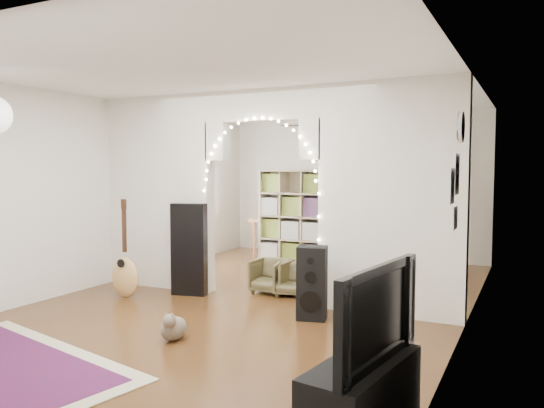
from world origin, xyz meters
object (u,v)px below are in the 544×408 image
at_px(floor_speaker, 312,283).
at_px(dining_chair_right, 272,276).
at_px(dining_table, 287,223).
at_px(media_console, 362,400).
at_px(acoustic_guitar, 125,261).
at_px(bookcase, 305,217).
at_px(dining_chair_left, 293,279).

height_order(floor_speaker, dining_chair_right, floor_speaker).
distance_m(floor_speaker, dining_table, 3.87).
relative_size(media_console, dining_table, 0.80).
height_order(media_console, dining_table, dining_table).
xyz_separation_m(acoustic_guitar, media_console, (3.87, -2.16, -0.23)).
height_order(acoustic_guitar, bookcase, bookcase).
bearing_deg(media_console, dining_chair_right, 133.54).
bearing_deg(dining_chair_left, dining_table, 102.41).
relative_size(acoustic_guitar, bookcase, 0.66).
height_order(media_console, dining_chair_left, media_console).
bearing_deg(dining_chair_right, bookcase, 101.11).
height_order(acoustic_guitar, floor_speaker, acoustic_guitar).
distance_m(dining_chair_left, dining_chair_right, 0.32).
bearing_deg(acoustic_guitar, bookcase, 67.70).
height_order(floor_speaker, bookcase, bookcase).
bearing_deg(acoustic_guitar, dining_table, 76.02).
distance_m(acoustic_guitar, floor_speaker, 2.60).
bearing_deg(dining_chair_right, media_console, -55.48).
relative_size(floor_speaker, dining_chair_right, 1.64).
distance_m(floor_speaker, media_console, 2.66).
height_order(media_console, dining_chair_right, media_console).
height_order(media_console, bookcase, bookcase).
bearing_deg(dining_chair_left, media_console, -73.25).
xyz_separation_m(dining_table, dining_chair_right, (0.90, -2.46, -0.45)).
xyz_separation_m(acoustic_guitar, dining_chair_right, (1.62, 1.08, -0.25)).
xyz_separation_m(bookcase, dining_chair_left, (0.76, -2.20, -0.62)).
relative_size(bookcase, dining_table, 1.35).
bearing_deg(dining_table, floor_speaker, -57.77).
distance_m(acoustic_guitar, dining_chair_left, 2.24).
height_order(acoustic_guitar, dining_chair_left, acoustic_guitar).
height_order(dining_chair_left, dining_chair_right, dining_chair_right).
xyz_separation_m(floor_speaker, dining_chair_left, (-0.65, 0.92, -0.19)).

